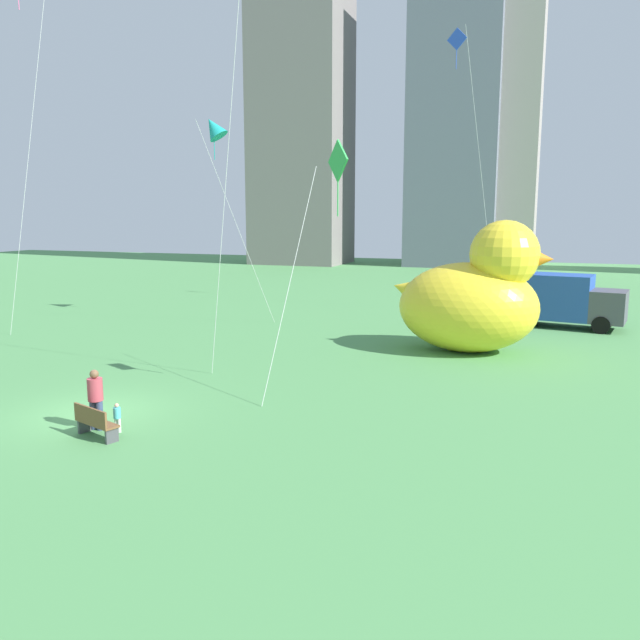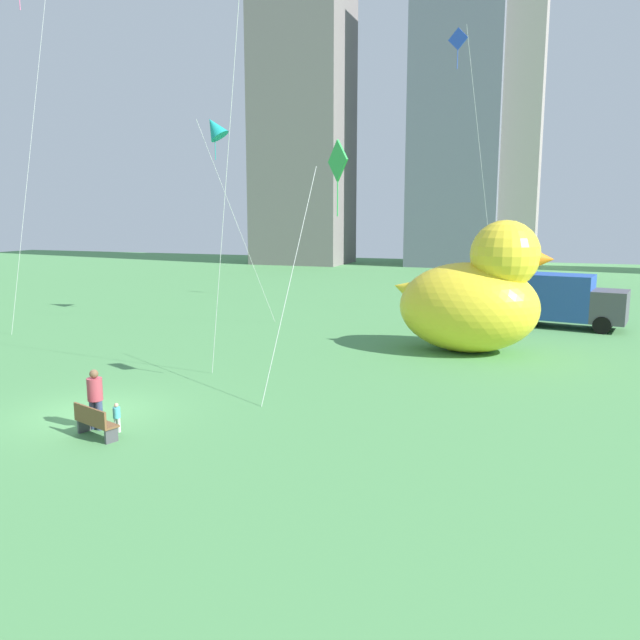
{
  "view_description": "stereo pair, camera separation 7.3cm",
  "coord_description": "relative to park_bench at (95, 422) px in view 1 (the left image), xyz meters",
  "views": [
    {
      "loc": [
        13.02,
        -15.33,
        6.06
      ],
      "look_at": [
        5.43,
        5.72,
        2.33
      ],
      "focal_mm": 35.85,
      "sensor_mm": 36.0,
      "label": 1
    },
    {
      "loc": [
        13.09,
        -15.3,
        6.06
      ],
      "look_at": [
        5.43,
        5.72,
        2.33
      ],
      "focal_mm": 35.85,
      "sensor_mm": 36.0,
      "label": 2
    }
  ],
  "objects": [
    {
      "name": "ground_plane",
      "position": [
        -1.58,
        1.73,
        -0.47
      ],
      "size": [
        140.0,
        140.0,
        0.0
      ],
      "primitive_type": "plane",
      "color": "#4F9051"
    },
    {
      "name": "park_bench",
      "position": [
        0.0,
        0.0,
        0.0
      ],
      "size": [
        1.56,
        0.91,
        0.9
      ],
      "color": "brown",
      "rests_on": "ground"
    },
    {
      "name": "person_adult",
      "position": [
        -0.43,
        0.61,
        0.49
      ],
      "size": [
        0.43,
        0.43,
        1.74
      ],
      "color": "#38476B",
      "rests_on": "ground"
    },
    {
      "name": "person_child",
      "position": [
        0.27,
        0.62,
        -0.01
      ],
      "size": [
        0.2,
        0.2,
        0.84
      ],
      "color": "silver",
      "rests_on": "ground"
    },
    {
      "name": "giant_inflatable_duck",
      "position": [
        8.37,
        14.82,
        2.0
      ],
      "size": [
        7.0,
        4.49,
        5.8
      ],
      "color": "yellow",
      "rests_on": "ground"
    },
    {
      "name": "box_truck",
      "position": [
        12.12,
        22.81,
        0.98
      ],
      "size": [
        6.37,
        3.32,
        2.85
      ],
      "color": "#264CA5",
      "rests_on": "ground"
    },
    {
      "name": "city_skyline",
      "position": [
        -1.03,
        62.94,
        16.87
      ],
      "size": [
        64.25,
        15.98,
        40.4
      ],
      "color": "gray",
      "rests_on": "ground"
    },
    {
      "name": "kite_green",
      "position": [
        4.98,
        5.65,
        6.92
      ],
      "size": [
        2.52,
        3.52,
        8.31
      ],
      "color": "silver",
      "rests_on": "ground"
    },
    {
      "name": "kite_blue",
      "position": [
        5.73,
        26.59,
        14.8
      ],
      "size": [
        3.48,
        3.73,
        16.89
      ],
      "color": "silver",
      "rests_on": "ground"
    },
    {
      "name": "kite_teal",
      "position": [
        -6.18,
        18.23,
        10.18
      ],
      "size": [
        4.0,
        3.89,
        11.43
      ],
      "color": "silver",
      "rests_on": "ground"
    }
  ]
}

